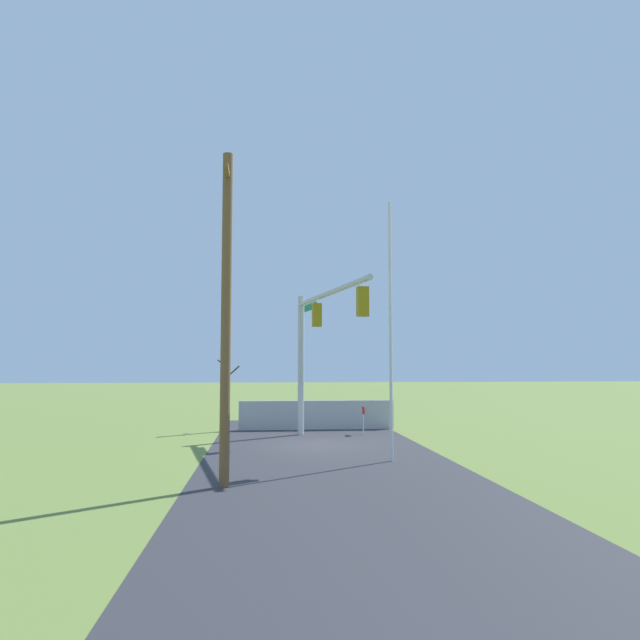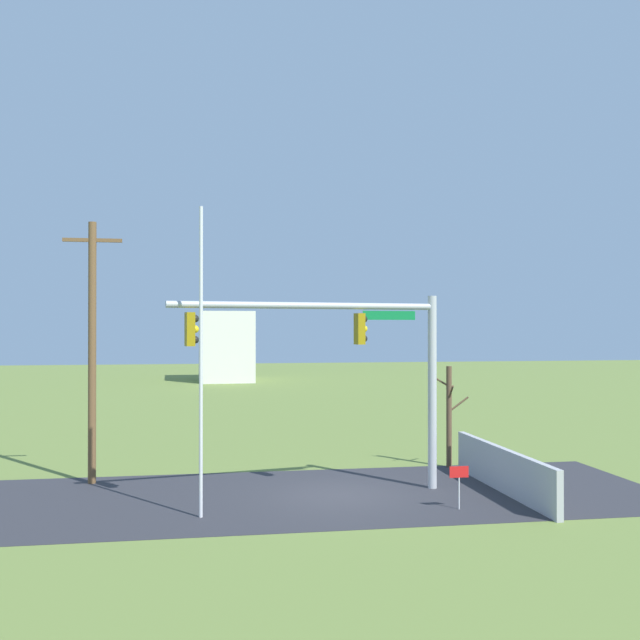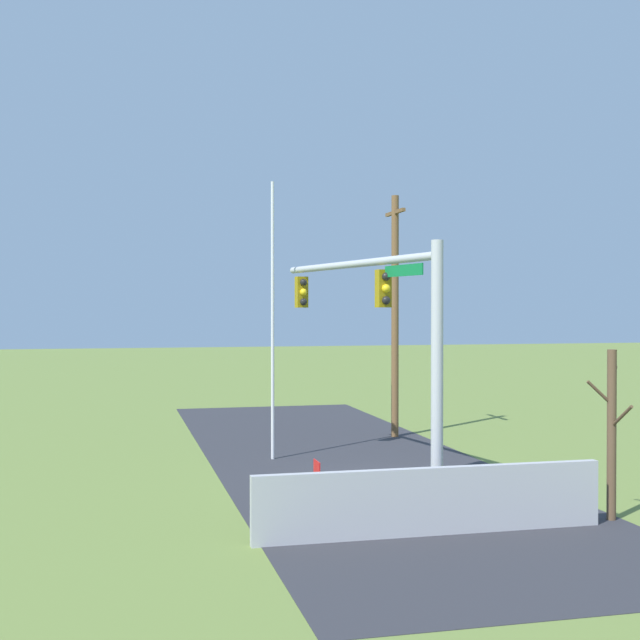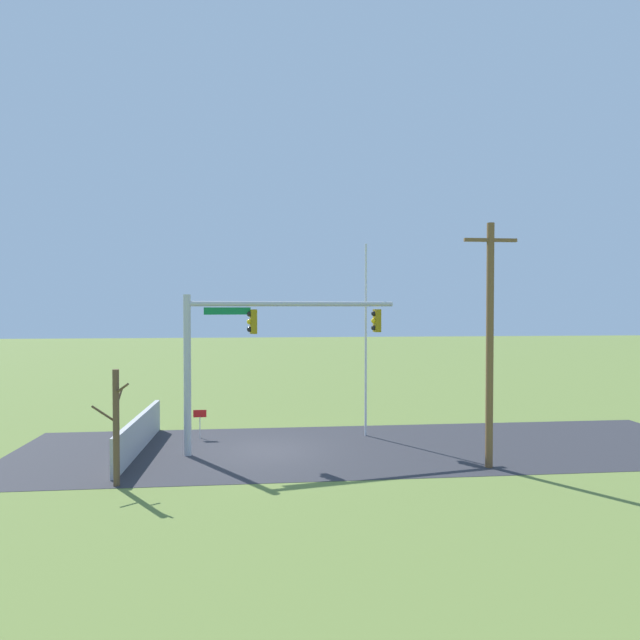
# 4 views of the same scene
# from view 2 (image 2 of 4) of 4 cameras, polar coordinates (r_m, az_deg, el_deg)

# --- Properties ---
(ground_plane) EXTENTS (160.00, 160.00, 0.00)m
(ground_plane) POSITION_cam_2_polar(r_m,az_deg,el_deg) (23.73, 1.48, -13.07)
(ground_plane) COLOR olive
(road_surface) EXTENTS (28.00, 8.00, 0.01)m
(road_surface) POSITION_cam_2_polar(r_m,az_deg,el_deg) (23.30, -8.48, -13.29)
(road_surface) COLOR #2D2D33
(road_surface) RESTS_ON ground_plane
(sidewalk_corner) EXTENTS (6.00, 6.00, 0.01)m
(sidewalk_corner) POSITION_cam_2_polar(r_m,az_deg,el_deg) (25.20, 10.71, -12.31)
(sidewalk_corner) COLOR #B7B5AD
(sidewalk_corner) RESTS_ON ground_plane
(retaining_fence) EXTENTS (0.20, 7.40, 1.37)m
(retaining_fence) POSITION_cam_2_polar(r_m,az_deg,el_deg) (24.62, 13.67, -10.96)
(retaining_fence) COLOR #A8A8AD
(retaining_fence) RESTS_ON ground_plane
(signal_mast) EXTENTS (8.46, 1.86, 6.14)m
(signal_mast) POSITION_cam_2_polar(r_m,az_deg,el_deg) (23.23, 3.16, -2.37)
(signal_mast) COLOR #B2B5BA
(signal_mast) RESTS_ON ground_plane
(flagpole) EXTENTS (0.10, 0.10, 8.43)m
(flagpole) POSITION_cam_2_polar(r_m,az_deg,el_deg) (20.67, -8.99, -3.14)
(flagpole) COLOR silver
(flagpole) RESTS_ON ground_plane
(utility_pole) EXTENTS (1.90, 0.26, 8.61)m
(utility_pole) POSITION_cam_2_polar(r_m,az_deg,el_deg) (25.92, -16.85, -2.00)
(utility_pole) COLOR brown
(utility_pole) RESTS_ON ground_plane
(bare_tree) EXTENTS (1.27, 1.02, 3.70)m
(bare_tree) POSITION_cam_2_polar(r_m,az_deg,el_deg) (28.25, 9.74, -7.09)
(bare_tree) COLOR brown
(bare_tree) RESTS_ON ground_plane
(open_sign) EXTENTS (0.56, 0.04, 1.22)m
(open_sign) POSITION_cam_2_polar(r_m,az_deg,el_deg) (22.08, 10.47, -11.62)
(open_sign) COLOR silver
(open_sign) RESTS_ON ground_plane
(distant_building) EXTENTS (4.95, 8.12, 6.48)m
(distant_building) POSITION_cam_2_polar(r_m,az_deg,el_deg) (71.46, -7.13, -1.97)
(distant_building) COLOR silver
(distant_building) RESTS_ON ground_plane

